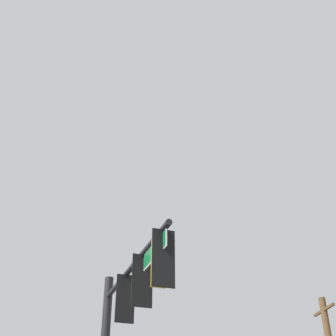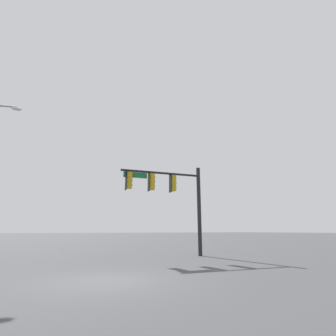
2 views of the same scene
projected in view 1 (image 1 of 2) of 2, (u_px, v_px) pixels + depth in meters
name	position (u px, v px, depth m)	size (l,w,h in m)	color
signal_pole_near	(122.00, 326.00, 12.29)	(5.82, 1.02, 6.20)	black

